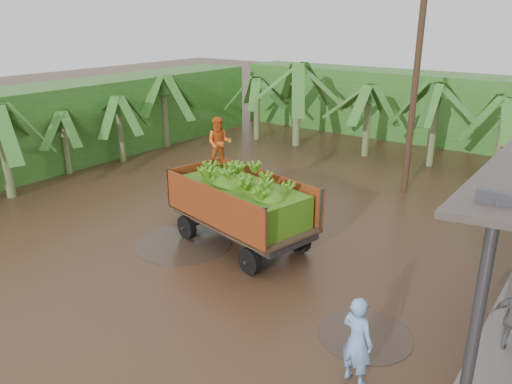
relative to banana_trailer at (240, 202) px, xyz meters
The scene contains 7 objects.
ground 2.47m from the banana_trailer, 17.99° to the left, with size 100.00×100.00×0.00m, color black.
hedge_north 16.64m from the banana_trailer, 90.17° to the left, with size 22.00×3.00×3.60m, color #2D661E.
hedge_west 12.92m from the banana_trailer, 158.96° to the left, with size 3.00×18.00×3.60m, color #2D661E.
banana_trailer is the anchor object (origin of this frame).
man_blue 6.39m from the banana_trailer, 32.31° to the right, with size 0.66×0.43×1.80m, color #78A7DC.
utility_pole 8.44m from the banana_trailer, 73.83° to the left, with size 1.20×0.24×8.60m.
banana_plants 8.26m from the banana_trailer, 112.42° to the left, with size 25.16×20.39×4.30m.
Camera 1 is at (6.51, -11.34, 6.55)m, focal length 35.00 mm.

